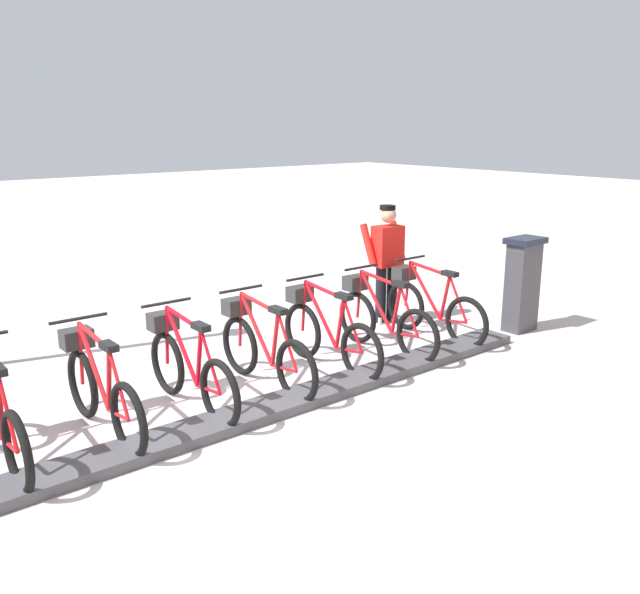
{
  "coord_description": "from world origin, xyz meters",
  "views": [
    {
      "loc": [
        -5.04,
        3.18,
        2.77
      ],
      "look_at": [
        0.5,
        -1.39,
        0.9
      ],
      "focal_mm": 37.94,
      "sensor_mm": 36.0,
      "label": 1
    }
  ],
  "objects_px": {
    "bike_docked_2": "(327,332)",
    "bike_docked_3": "(263,348)",
    "bike_docked_0": "(431,306)",
    "payment_kiosk": "(522,283)",
    "bike_docked_1": "(382,318)",
    "bike_docked_5": "(100,389)",
    "bike_docked_4": "(188,367)",
    "worker_near_rack": "(387,259)"
  },
  "relations": [
    {
      "from": "payment_kiosk",
      "to": "bike_docked_1",
      "type": "xyz_separation_m",
      "value": [
        0.57,
        2.07,
        -0.24
      ]
    },
    {
      "from": "payment_kiosk",
      "to": "bike_docked_1",
      "type": "relative_size",
      "value": 0.74
    },
    {
      "from": "bike_docked_2",
      "to": "worker_near_rack",
      "type": "relative_size",
      "value": 1.04
    },
    {
      "from": "payment_kiosk",
      "to": "bike_docked_4",
      "type": "height_order",
      "value": "payment_kiosk"
    },
    {
      "from": "bike_docked_1",
      "to": "worker_near_rack",
      "type": "bearing_deg",
      "value": -47.1
    },
    {
      "from": "payment_kiosk",
      "to": "bike_docked_5",
      "type": "bearing_deg",
      "value": 84.21
    },
    {
      "from": "payment_kiosk",
      "to": "bike_docked_2",
      "type": "xyz_separation_m",
      "value": [
        0.57,
        2.96,
        -0.24
      ]
    },
    {
      "from": "bike_docked_5",
      "to": "worker_near_rack",
      "type": "relative_size",
      "value": 1.04
    },
    {
      "from": "bike_docked_1",
      "to": "worker_near_rack",
      "type": "height_order",
      "value": "worker_near_rack"
    },
    {
      "from": "bike_docked_3",
      "to": "worker_near_rack",
      "type": "height_order",
      "value": "worker_near_rack"
    },
    {
      "from": "bike_docked_0",
      "to": "bike_docked_1",
      "type": "bearing_deg",
      "value": 90.0
    },
    {
      "from": "bike_docked_5",
      "to": "bike_docked_1",
      "type": "bearing_deg",
      "value": -90.0
    },
    {
      "from": "bike_docked_2",
      "to": "payment_kiosk",
      "type": "bearing_deg",
      "value": -100.92
    },
    {
      "from": "worker_near_rack",
      "to": "bike_docked_2",
      "type": "bearing_deg",
      "value": 115.34
    },
    {
      "from": "bike_docked_0",
      "to": "bike_docked_2",
      "type": "bearing_deg",
      "value": 90.0
    },
    {
      "from": "bike_docked_0",
      "to": "bike_docked_2",
      "type": "height_order",
      "value": "same"
    },
    {
      "from": "payment_kiosk",
      "to": "bike_docked_2",
      "type": "bearing_deg",
      "value": 79.08
    },
    {
      "from": "bike_docked_4",
      "to": "bike_docked_5",
      "type": "bearing_deg",
      "value": 90.0
    },
    {
      "from": "bike_docked_1",
      "to": "worker_near_rack",
      "type": "relative_size",
      "value": 1.04
    },
    {
      "from": "bike_docked_1",
      "to": "payment_kiosk",
      "type": "bearing_deg",
      "value": -105.44
    },
    {
      "from": "bike_docked_1",
      "to": "bike_docked_2",
      "type": "height_order",
      "value": "same"
    },
    {
      "from": "bike_docked_0",
      "to": "bike_docked_5",
      "type": "relative_size",
      "value": 1.0
    },
    {
      "from": "bike_docked_0",
      "to": "bike_docked_3",
      "type": "bearing_deg",
      "value": 90.0
    },
    {
      "from": "bike_docked_2",
      "to": "bike_docked_3",
      "type": "xyz_separation_m",
      "value": [
        0.0,
        0.89,
        0.0
      ]
    },
    {
      "from": "bike_docked_0",
      "to": "bike_docked_1",
      "type": "distance_m",
      "value": 0.89
    },
    {
      "from": "bike_docked_5",
      "to": "worker_near_rack",
      "type": "distance_m",
      "value": 4.6
    },
    {
      "from": "bike_docked_1",
      "to": "bike_docked_4",
      "type": "height_order",
      "value": "same"
    },
    {
      "from": "bike_docked_1",
      "to": "bike_docked_5",
      "type": "distance_m",
      "value": 3.57
    },
    {
      "from": "bike_docked_0",
      "to": "bike_docked_3",
      "type": "height_order",
      "value": "same"
    },
    {
      "from": "bike_docked_0",
      "to": "bike_docked_2",
      "type": "distance_m",
      "value": 1.79
    },
    {
      "from": "payment_kiosk",
      "to": "bike_docked_3",
      "type": "xyz_separation_m",
      "value": [
        0.57,
        3.86,
        -0.24
      ]
    },
    {
      "from": "payment_kiosk",
      "to": "bike_docked_1",
      "type": "bearing_deg",
      "value": 74.56
    },
    {
      "from": "bike_docked_0",
      "to": "bike_docked_1",
      "type": "relative_size",
      "value": 1.0
    },
    {
      "from": "bike_docked_3",
      "to": "bike_docked_4",
      "type": "bearing_deg",
      "value": 90.0
    },
    {
      "from": "bike_docked_2",
      "to": "bike_docked_3",
      "type": "relative_size",
      "value": 1.0
    },
    {
      "from": "bike_docked_5",
      "to": "payment_kiosk",
      "type": "bearing_deg",
      "value": -95.79
    },
    {
      "from": "payment_kiosk",
      "to": "bike_docked_0",
      "type": "distance_m",
      "value": 1.33
    },
    {
      "from": "bike_docked_2",
      "to": "bike_docked_1",
      "type": "bearing_deg",
      "value": -90.0
    },
    {
      "from": "payment_kiosk",
      "to": "bike_docked_5",
      "type": "xyz_separation_m",
      "value": [
        0.57,
        5.64,
        -0.24
      ]
    },
    {
      "from": "bike_docked_3",
      "to": "worker_near_rack",
      "type": "bearing_deg",
      "value": -72.38
    },
    {
      "from": "bike_docked_1",
      "to": "bike_docked_3",
      "type": "distance_m",
      "value": 1.79
    },
    {
      "from": "payment_kiosk",
      "to": "bike_docked_0",
      "type": "height_order",
      "value": "payment_kiosk"
    }
  ]
}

